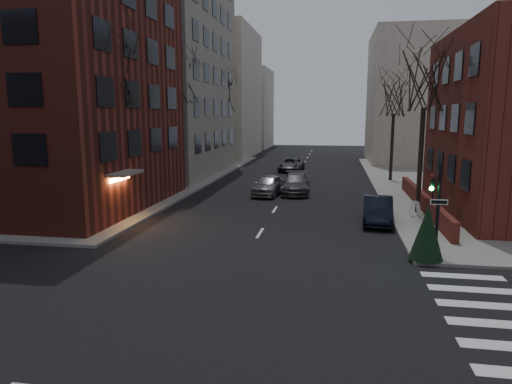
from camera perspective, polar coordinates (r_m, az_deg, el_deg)
ground at (r=12.75m, az=-8.67°, el=-18.91°), size 160.00×160.00×0.00m
sidewalk_far_left at (r=52.44m, az=-28.93°, el=1.93°), size 44.00×44.00×0.15m
building_left_brick at (r=33.30m, az=-26.27°, el=13.78°), size 15.00×15.00×18.00m
building_left_tan at (r=49.77m, az=-15.80°, el=18.53°), size 18.00×18.00×28.00m
low_wall_right at (r=30.61m, az=20.16°, el=-1.10°), size 0.35×16.00×1.00m
building_distant_la at (r=68.25m, az=-6.32°, el=12.12°), size 14.00×16.00×18.00m
building_distant_ra at (r=61.67m, az=20.68°, el=10.90°), size 14.00×14.00×16.00m
building_distant_lb at (r=84.26m, az=-1.73°, el=10.35°), size 10.00×12.00×14.00m
traffic_signal at (r=20.48m, az=21.57°, el=-2.74°), size 0.76×0.44×4.00m
tree_left_a at (r=27.67m, az=-17.66°, el=14.23°), size 4.18×4.18×10.26m
tree_left_b at (r=38.75m, az=-9.35°, el=13.79°), size 4.40×4.40×10.80m
tree_left_c at (r=52.14m, az=-4.22°, el=11.84°), size 3.96×3.96×9.72m
tree_right_a at (r=29.11m, az=20.40°, el=12.96°), size 3.96×3.96×9.72m
tree_right_b at (r=42.93m, az=16.91°, el=11.32°), size 3.74×3.74×9.18m
streetlamp_near at (r=34.73m, az=-10.34°, el=6.52°), size 0.36×0.36×6.28m
streetlamp_far at (r=53.94m, az=-3.03°, el=7.75°), size 0.36×0.36×6.28m
parked_sedan at (r=26.57m, az=15.00°, el=-2.21°), size 1.93×4.61×1.48m
car_lane_silver at (r=34.57m, az=1.53°, el=0.88°), size 2.27×4.66×1.53m
car_lane_gray at (r=35.39m, az=4.96°, el=1.05°), size 2.37×5.36×1.53m
car_lane_far at (r=49.21m, az=4.45°, el=3.42°), size 2.66×5.21×1.41m
sandwich_board at (r=28.36m, az=19.25°, el=-1.96°), size 0.53×0.65×0.91m
evergreen_shrub at (r=20.06m, az=20.60°, el=-4.74°), size 1.55×1.55×2.28m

